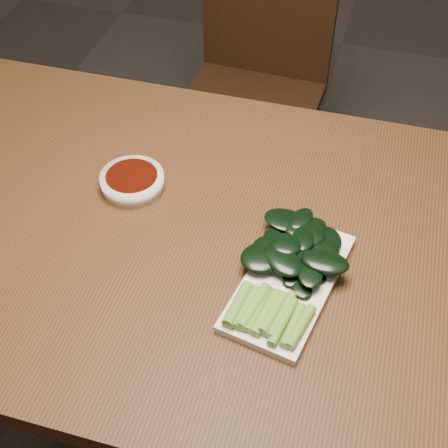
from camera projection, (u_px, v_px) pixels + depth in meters
ground at (229, 432)px, 1.61m from camera, size 6.00×6.00×0.00m
table at (231, 263)px, 1.12m from camera, size 1.40×0.80×0.75m
chair_far at (255, 79)px, 1.87m from camera, size 0.42×0.42×0.89m
sauce_bowl at (132, 181)px, 1.14m from camera, size 0.12×0.12×0.03m
serving_plate at (289, 282)px, 0.99m from camera, size 0.18×0.29×0.01m
gai_lan at (289, 263)px, 0.99m from camera, size 0.19×0.29×0.03m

